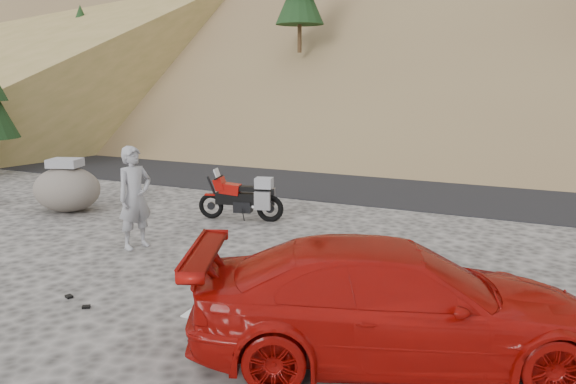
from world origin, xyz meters
name	(u,v)px	position (x,y,z in m)	size (l,w,h in m)	color
ground	(177,260)	(0.00, 0.00, 0.00)	(140.00, 140.00, 0.00)	#3D3B39
road	(348,179)	(0.00, 9.00, 0.00)	(120.00, 7.00, 0.05)	black
motorcycle	(244,198)	(-0.34, 3.00, 0.51)	(1.96, 0.86, 1.19)	black
man	(138,247)	(-1.14, 0.30, 0.00)	(0.71, 0.47, 1.94)	#939398
red_car	(393,357)	(4.41, -1.80, 0.00)	(1.90, 4.66, 1.35)	#9A0C08
boulder	(67,189)	(-4.63, 1.90, 0.56)	(1.82, 1.60, 1.26)	#58524B
gear_white_cloth	(201,314)	(1.72, -1.77, 0.01)	(0.42, 0.38, 0.01)	white
gear_blue_mat	(267,282)	(2.07, -0.48, 0.09)	(0.19, 0.19, 0.47)	#194F96
gear_bottle	(221,290)	(1.66, -1.15, 0.12)	(0.08, 0.08, 0.23)	#194F96
gear_funnel	(296,306)	(2.86, -1.12, 0.08)	(0.13, 0.13, 0.17)	#B80C15
gear_glove_a	(69,297)	(-0.37, -2.12, 0.02)	(0.12, 0.09, 0.03)	black
gear_glove_b	(86,307)	(0.15, -2.29, 0.02)	(0.11, 0.08, 0.04)	black
gear_blue_cloth	(220,314)	(1.96, -1.66, 0.01)	(0.29, 0.21, 0.01)	#8EB0DC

